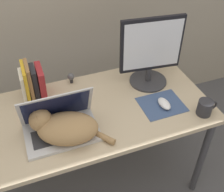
{
  "coord_description": "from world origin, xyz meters",
  "views": [
    {
      "loc": [
        -0.32,
        -0.8,
        1.82
      ],
      "look_at": [
        0.09,
        0.3,
        0.83
      ],
      "focal_mm": 45.0,
      "sensor_mm": 36.0,
      "label": 1
    }
  ],
  "objects": [
    {
      "name": "book_row",
      "position": [
        -0.3,
        0.57,
        0.83
      ],
      "size": [
        0.14,
        0.17,
        0.23
      ],
      "color": "white",
      "rests_on": "desk"
    },
    {
      "name": "cat",
      "position": [
        -0.21,
        0.2,
        0.79
      ],
      "size": [
        0.39,
        0.3,
        0.15
      ],
      "color": "#99754C",
      "rests_on": "desk"
    },
    {
      "name": "webcam",
      "position": [
        -0.06,
        0.63,
        0.77
      ],
      "size": [
        0.04,
        0.04,
        0.07
      ],
      "color": "#232328",
      "rests_on": "desk"
    },
    {
      "name": "desk",
      "position": [
        0.0,
        0.34,
        0.65
      ],
      "size": [
        1.34,
        0.68,
        0.73
      ],
      "color": "tan",
      "rests_on": "ground_plane"
    },
    {
      "name": "external_monitor",
      "position": [
        0.4,
        0.47,
        0.94
      ],
      "size": [
        0.38,
        0.24,
        0.44
      ],
      "color": "#333338",
      "rests_on": "desk"
    },
    {
      "name": "computer_mouse",
      "position": [
        0.39,
        0.22,
        0.75
      ],
      "size": [
        0.06,
        0.11,
        0.03
      ],
      "color": "silver",
      "rests_on": "mousepad"
    },
    {
      "name": "mug",
      "position": [
        0.57,
        0.09,
        0.77
      ],
      "size": [
        0.12,
        0.08,
        0.09
      ],
      "color": "#28282D",
      "rests_on": "desk"
    },
    {
      "name": "laptop",
      "position": [
        -0.22,
        0.24,
        0.77
      ],
      "size": [
        0.38,
        0.24,
        0.24
      ],
      "color": "#B7B7BC",
      "rests_on": "desk"
    },
    {
      "name": "mousepad",
      "position": [
        0.38,
        0.24,
        0.73
      ],
      "size": [
        0.25,
        0.21,
        0.0
      ],
      "color": "#384C75",
      "rests_on": "desk"
    }
  ]
}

